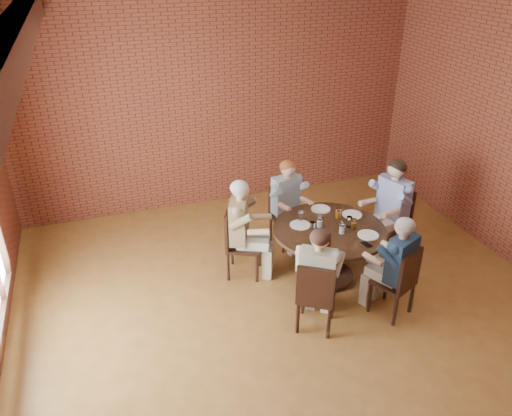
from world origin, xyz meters
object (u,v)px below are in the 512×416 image
object	(u,v)px
dining_table	(328,243)
diner_b	(288,205)
diner_a	(389,208)
diner_e	(395,267)
smartphone	(367,245)
chair_b	(285,211)
diner_d	(318,279)
chair_a	(392,218)
chair_d	(316,294)
diner_c	(244,229)
chair_c	(237,239)
chair_e	(400,280)

from	to	relation	value
dining_table	diner_b	xyz separation A→B (m)	(-0.17, 0.95, 0.12)
diner_b	diner_a	bearing A→B (deg)	-38.35
diner_e	smartphone	size ratio (longest dim) A/B	9.11
chair_b	diner_e	distance (m)	2.01
diner_d	diner_e	world-z (taller)	diner_d
chair_a	diner_e	xyz separation A→B (m)	(-0.75, -1.20, 0.12)
chair_a	smartphone	distance (m)	1.25
chair_b	chair_d	distance (m)	1.95
chair_a	diner_e	world-z (taller)	diner_e
dining_table	chair_a	world-z (taller)	chair_a
chair_b	dining_table	bearing A→B (deg)	-90.00
diner_b	diner_c	world-z (taller)	diner_c
dining_table	chair_b	world-z (taller)	chair_b
dining_table	chair_b	distance (m)	1.05
chair_a	chair_d	xyz separation A→B (m)	(-1.74, -1.20, -0.03)
chair_b	chair_d	bearing A→B (deg)	-112.19
chair_b	diner_d	world-z (taller)	diner_d
diner_a	smartphone	distance (m)	1.14
chair_c	diner_e	xyz separation A→B (m)	(1.48, -1.37, 0.13)
smartphone	chair_c	bearing A→B (deg)	133.17
diner_a	chair_d	xyz separation A→B (m)	(-1.65, -1.18, -0.20)
dining_table	diner_c	xyz separation A→B (m)	(-0.99, 0.45, 0.15)
chair_b	diner_e	world-z (taller)	diner_e
chair_c	diner_e	world-z (taller)	diner_e
chair_a	diner_b	distance (m)	1.48
smartphone	diner_e	bearing A→B (deg)	-76.76
diner_a	diner_c	bearing A→B (deg)	-109.87
chair_c	chair_b	bearing A→B (deg)	-34.10
chair_b	chair_c	world-z (taller)	chair_c
diner_a	diner_b	world-z (taller)	diner_a
chair_a	diner_a	world-z (taller)	diner_a
dining_table	chair_d	xyz separation A→B (m)	(-0.59, -0.88, -0.03)
chair_a	diner_e	size ratio (longest dim) A/B	0.76
diner_e	chair_b	bearing A→B (deg)	-97.41
smartphone	diner_c	bearing A→B (deg)	132.47
diner_c	dining_table	bearing A→B (deg)	-90.00
chair_b	diner_d	distance (m)	1.88
smartphone	diner_a	bearing A→B (deg)	34.22
diner_c	chair_e	world-z (taller)	diner_c
chair_a	diner_c	xyz separation A→B (m)	(-2.15, 0.13, 0.15)
diner_a	chair_e	bearing A→B (deg)	-41.93
chair_a	diner_b	xyz separation A→B (m)	(-1.33, 0.63, 0.12)
dining_table	diner_e	size ratio (longest dim) A/B	1.10
diner_b	chair_b	bearing A→B (deg)	90.00
chair_c	diner_b	bearing A→B (deg)	-38.40
diner_a	diner_c	distance (m)	2.06
diner_a	chair_e	xyz separation A→B (m)	(-0.62, -1.25, -0.20)
diner_b	chair_c	size ratio (longest dim) A/B	1.37
diner_c	diner_d	size ratio (longest dim) A/B	1.04
diner_d	diner_e	xyz separation A→B (m)	(0.95, -0.07, -0.00)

